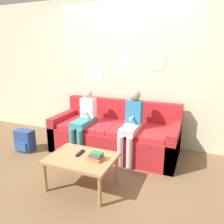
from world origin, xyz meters
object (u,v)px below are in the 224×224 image
tv_remote (80,153)px  backpack (25,141)px  couch (115,135)px  person_right (132,122)px  coffee_table (82,160)px  person_left (84,119)px

tv_remote → backpack: (-1.38, 0.47, -0.24)m
couch → tv_remote: 1.07m
backpack → couch: bearing=22.3°
person_right → backpack: person_right is taller
coffee_table → backpack: size_ratio=2.20×
coffee_table → backpack: 1.54m
coffee_table → person_left: size_ratio=0.77×
coffee_table → backpack: bearing=159.5°
person_right → tv_remote: size_ratio=6.49×
tv_remote → person_left: bearing=113.9°
couch → person_left: 0.59m
couch → person_right: person_right is taller
coffee_table → tv_remote: (-0.06, 0.07, 0.06)m
person_left → person_right: person_right is taller
couch → person_left: (-0.46, -0.22, 0.30)m
person_right → person_left: bearing=-179.0°
tv_remote → backpack: tv_remote is taller
coffee_table → backpack: coffee_table is taller
person_left → person_right: size_ratio=0.95×
couch → coffee_table: bearing=-89.9°
couch → person_right: bearing=-30.2°
person_left → backpack: (-0.97, -0.37, -0.41)m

